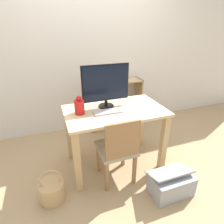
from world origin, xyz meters
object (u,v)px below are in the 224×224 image
(bookshelf, at_px, (106,106))
(storage_box, at_px, (171,183))
(chair, at_px, (118,148))
(basket, at_px, (52,191))
(monitor, at_px, (106,84))
(keyboard, at_px, (108,112))
(vase, at_px, (79,106))

(bookshelf, distance_m, storage_box, 1.64)
(bookshelf, bearing_deg, storage_box, -83.05)
(chair, relative_size, bookshelf, 0.92)
(basket, relative_size, storage_box, 0.88)
(monitor, xyz_separation_m, keyboard, (-0.03, -0.17, -0.27))
(keyboard, relative_size, chair, 0.38)
(chair, bearing_deg, keyboard, 97.75)
(keyboard, xyz_separation_m, storage_box, (0.50, -0.62, -0.65))
(storage_box, bearing_deg, chair, 142.81)
(basket, bearing_deg, vase, 40.74)
(vase, xyz_separation_m, bookshelf, (0.60, 0.92, -0.46))
(chair, distance_m, bookshelf, 1.28)
(keyboard, relative_size, bookshelf, 0.35)
(basket, bearing_deg, chair, 1.51)
(chair, distance_m, storage_box, 0.67)
(vase, bearing_deg, monitor, 16.24)
(vase, xyz_separation_m, chair, (0.33, -0.33, -0.41))
(keyboard, relative_size, vase, 1.54)
(keyboard, height_order, vase, vase)
(keyboard, bearing_deg, monitor, 78.08)
(monitor, xyz_separation_m, storage_box, (0.46, -0.78, -0.92))
(bookshelf, bearing_deg, basket, -128.36)
(chair, bearing_deg, vase, 136.86)
(storage_box, bearing_deg, vase, 139.30)
(keyboard, bearing_deg, storage_box, -51.16)
(monitor, height_order, storage_box, monitor)
(keyboard, height_order, basket, keyboard)
(monitor, distance_m, keyboard, 0.31)
(chair, relative_size, storage_box, 1.87)
(monitor, distance_m, chair, 0.73)
(monitor, height_order, bookshelf, monitor)
(monitor, distance_m, vase, 0.39)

